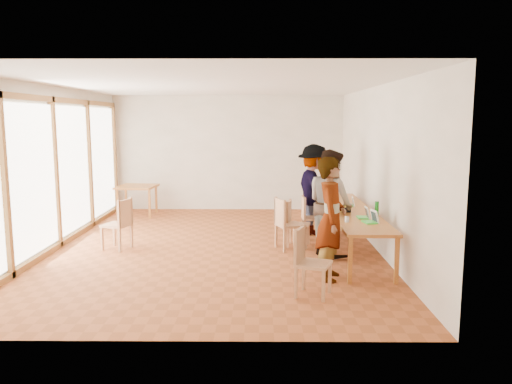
% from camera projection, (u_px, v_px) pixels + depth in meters
% --- Properties ---
extents(ground, '(8.00, 8.00, 0.00)m').
position_uv_depth(ground, '(215.00, 247.00, 9.39)').
color(ground, '#9D4E26').
rests_on(ground, ground).
extents(wall_back, '(6.00, 0.10, 3.00)m').
position_uv_depth(wall_back, '(228.00, 153.00, 13.13)').
color(wall_back, '#EFE1CF').
rests_on(wall_back, ground).
extents(wall_front, '(6.00, 0.10, 3.00)m').
position_uv_depth(wall_front, '(180.00, 206.00, 5.22)').
color(wall_front, '#EFE1CF').
rests_on(wall_front, ground).
extents(wall_right, '(0.10, 8.00, 3.00)m').
position_uv_depth(wall_right, '(378.00, 168.00, 9.15)').
color(wall_right, '#EFE1CF').
rests_on(wall_right, ground).
extents(window_wall, '(0.10, 8.00, 3.00)m').
position_uv_depth(window_wall, '(54.00, 168.00, 9.20)').
color(window_wall, white).
rests_on(window_wall, ground).
extents(ceiling, '(6.00, 8.00, 0.04)m').
position_uv_depth(ceiling, '(213.00, 84.00, 8.95)').
color(ceiling, white).
rests_on(ceiling, wall_back).
extents(communal_table, '(0.80, 4.00, 0.75)m').
position_uv_depth(communal_table, '(350.00, 212.00, 9.14)').
color(communal_table, '#AF6E27').
rests_on(communal_table, ground).
extents(side_table, '(0.90, 0.90, 0.75)m').
position_uv_depth(side_table, '(137.00, 189.00, 12.42)').
color(side_table, '#AF6E27').
rests_on(side_table, ground).
extents(chair_near, '(0.57, 0.57, 0.50)m').
position_uv_depth(chair_near, '(306.00, 254.00, 6.79)').
color(chair_near, tan).
rests_on(chair_near, ground).
extents(chair_mid, '(0.58, 0.58, 0.51)m').
position_uv_depth(chair_mid, '(285.00, 218.00, 9.17)').
color(chair_mid, tan).
rests_on(chair_mid, ground).
extents(chair_far, '(0.48, 0.48, 0.46)m').
position_uv_depth(chair_far, '(293.00, 218.00, 9.42)').
color(chair_far, tan).
rests_on(chair_far, ground).
extents(chair_empty, '(0.41, 0.41, 0.45)m').
position_uv_depth(chair_empty, '(308.00, 213.00, 10.09)').
color(chair_empty, tan).
rests_on(chair_empty, ground).
extents(chair_spare, '(0.56, 0.56, 0.50)m').
position_uv_depth(chair_spare, '(121.00, 219.00, 9.18)').
color(chair_spare, tan).
rests_on(chair_spare, ground).
extents(person_near, '(0.57, 0.75, 1.85)m').
position_uv_depth(person_near, '(331.00, 219.00, 7.43)').
color(person_near, gray).
rests_on(person_near, ground).
extents(person_mid, '(1.03, 1.13, 1.88)m').
position_uv_depth(person_mid, '(330.00, 203.00, 8.76)').
color(person_mid, gray).
rests_on(person_mid, ground).
extents(person_far, '(0.96, 1.34, 1.88)m').
position_uv_depth(person_far, '(314.00, 189.00, 10.38)').
color(person_far, gray).
rests_on(person_far, ground).
extents(laptop_near, '(0.26, 0.28, 0.21)m').
position_uv_depth(laptop_near, '(372.00, 219.00, 7.98)').
color(laptop_near, '#40D941').
rests_on(laptop_near, communal_table).
extents(laptop_mid, '(0.20, 0.23, 0.19)m').
position_uv_depth(laptop_mid, '(365.00, 215.00, 8.35)').
color(laptop_mid, '#40D941').
rests_on(laptop_mid, communal_table).
extents(laptop_far, '(0.22, 0.24, 0.18)m').
position_uv_depth(laptop_far, '(351.00, 203.00, 9.51)').
color(laptop_far, '#40D941').
rests_on(laptop_far, communal_table).
extents(yellow_mug, '(0.15, 0.15, 0.11)m').
position_uv_depth(yellow_mug, '(343.00, 209.00, 8.92)').
color(yellow_mug, yellow).
rests_on(yellow_mug, communal_table).
extents(green_bottle, '(0.07, 0.07, 0.28)m').
position_uv_depth(green_bottle, '(377.00, 210.00, 8.38)').
color(green_bottle, '#146E16').
rests_on(green_bottle, communal_table).
extents(clear_glass, '(0.07, 0.07, 0.09)m').
position_uv_depth(clear_glass, '(347.00, 219.00, 8.04)').
color(clear_glass, silver).
rests_on(clear_glass, communal_table).
extents(condiment_cup, '(0.08, 0.08, 0.06)m').
position_uv_depth(condiment_cup, '(328.00, 200.00, 9.99)').
color(condiment_cup, white).
rests_on(condiment_cup, communal_table).
extents(pink_phone, '(0.05, 0.10, 0.01)m').
position_uv_depth(pink_phone, '(336.00, 198.00, 10.47)').
color(pink_phone, '#F53972').
rests_on(pink_phone, communal_table).
extents(black_pouch, '(0.16, 0.26, 0.09)m').
position_uv_depth(black_pouch, '(345.00, 209.00, 8.97)').
color(black_pouch, black).
rests_on(black_pouch, communal_table).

